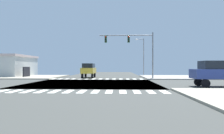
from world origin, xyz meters
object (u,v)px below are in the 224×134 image
Objects in this scene: traffic_signal_mast at (132,44)px; street_lamp at (142,53)px; bank_building at (1,66)px; pickup_leading_1 at (219,72)px; suv_farside_2 at (89,69)px.

street_lamp reaches higher than traffic_signal_mast.
bank_building is (-24.40, 7.69, -3.09)m from traffic_signal_mast.
pickup_leading_1 is (4.48, -20.52, -3.12)m from street_lamp.
traffic_signal_mast reaches higher than bank_building.
traffic_signal_mast is at bearing 154.60° from suv_farside_2.
street_lamp is at bearing 12.32° from pickup_leading_1.
street_lamp reaches higher than suv_farside_2.
bank_building is at bearing 59.43° from pickup_leading_1.
suv_farside_2 is at bearing -146.46° from street_lamp.
street_lamp is at bearing 74.55° from traffic_signal_mast.
street_lamp is 1.43× the size of pickup_leading_1.
street_lamp is 27.22m from bank_building.
bank_building reaches higher than suv_farside_2.
suv_farside_2 is at bearing 44.62° from pickup_leading_1.
pickup_leading_1 is at bearing -30.57° from bank_building.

